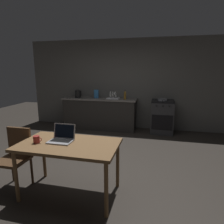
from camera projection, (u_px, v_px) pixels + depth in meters
The scene contains 13 objects.
ground_plane at pixel (97, 164), 3.65m from camera, with size 12.00×12.00×0.00m, color #2D2823.
back_wall at pixel (133, 84), 5.76m from camera, with size 6.40×0.10×2.60m, color #5B5955.
kitchen_counter at pixel (100, 113), 5.81m from camera, with size 2.16×0.64×0.91m.
stove_oven at pixel (162, 117), 5.40m from camera, with size 0.60×0.62×0.91m.
dining_table at pixel (69, 149), 2.64m from camera, with size 1.33×0.76×0.75m.
chair at pixel (16, 154), 2.86m from camera, with size 0.40×0.40×0.89m.
laptop at pixel (62, 138), 2.69m from camera, with size 0.32×0.27×0.22m.
electric_kettle at pixel (78, 94), 5.85m from camera, with size 0.20×0.18×0.23m.
bottle at pixel (125, 95), 5.47m from camera, with size 0.07×0.07×0.27m.
frying_pan at pixel (162, 100), 5.28m from camera, with size 0.26×0.43×0.05m.
coffee_mug at pixel (37, 139), 2.62m from camera, with size 0.12×0.08×0.10m.
cereal_box at pixel (96, 94), 5.73m from camera, with size 0.13×0.05×0.25m.
dish_rack at pixel (113, 97), 5.62m from camera, with size 0.34×0.26×0.21m.
Camera 1 is at (1.06, -3.21, 1.71)m, focal length 31.35 mm.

